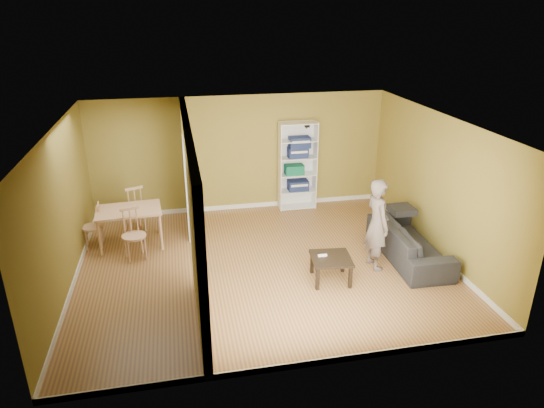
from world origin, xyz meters
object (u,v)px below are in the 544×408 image
Objects in this scene: person at (378,217)px; chair_left at (92,226)px; coffee_table at (331,261)px; dining_table at (129,213)px; chair_far at (133,208)px; bookshelf at (297,165)px; chair_near at (134,235)px; sofa at (410,236)px.

chair_left is (-5.02, 1.81, -0.53)m from person.
coffee_table is at bearing 103.72° from person.
chair_far reaches higher than dining_table.
chair_near is (-3.53, -1.86, -0.52)m from bookshelf.
dining_table reaches higher than coffee_table.
chair_far reaches higher than sofa.
person is 4.94m from chair_far.
person is 2.21× the size of chair_left.
sofa is 1.82× the size of dining_table.
coffee_table is at bearing 118.34° from chair_far.
chair_left reaches higher than dining_table.
bookshelf reaches higher than dining_table.
coffee_table is 0.69× the size of chair_near.
person is 1.61× the size of dining_table.
person reaches higher than sofa.
chair_near is (-3.29, 1.48, 0.11)m from coffee_table.
person is 4.39m from chair_near.
chair_near reaches higher than chair_left.
bookshelf reaches higher than person.
dining_table is 0.61m from chair_near.
chair_far is (-5.05, 2.21, 0.09)m from sofa.
chair_near is (-4.97, 0.96, 0.06)m from sofa.
dining_table is 1.19× the size of chair_far.
chair_near reaches higher than sofa.
dining_table is 1.38× the size of chair_left.
chair_near is at bearing 69.49° from person.
sofa is 2.15× the size of chair_far.
person is at bearing -21.92° from dining_table.
chair_left is at bearing -164.32° from bookshelf.
bookshelf reaches higher than chair_far.
chair_left reaches higher than sofa.
chair_left is at bearing 173.90° from dining_table.
chair_far is at bearing 123.77° from chair_left.
person is at bearing -77.39° from bookshelf.
dining_table is at bearing 65.20° from chair_far.
bookshelf is at bearing 99.77° from chair_left.
chair_far is (0.02, 0.68, -0.17)m from dining_table.
bookshelf is 2.09× the size of chair_near.
chair_far is (-0.08, 1.25, 0.03)m from chair_near.
person is 4.66m from dining_table.
bookshelf is 3.70m from chair_far.
person is 3.10m from bookshelf.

